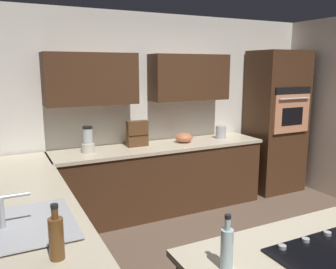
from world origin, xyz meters
TOP-DOWN VIEW (x-y plane):
  - wall_back at (0.06, -2.05)m, footprint 6.00×0.44m
  - lower_cabinets_back at (0.10, -1.72)m, footprint 2.80×0.60m
  - countertop_back at (0.10, -1.72)m, footprint 2.84×0.64m
  - lower_cabinets_side at (1.82, -0.55)m, footprint 0.60×2.90m
  - countertop_side at (1.82, -0.55)m, footprint 0.64×2.94m
  - wall_oven at (-1.85, -1.72)m, footprint 0.80×0.66m
  - sink_unit at (1.83, 0.04)m, footprint 0.46×0.70m
  - blender at (1.05, -1.74)m, footprint 0.15×0.15m
  - mixing_bowl at (-0.25, -1.74)m, footprint 0.23×0.23m
  - spice_rack at (0.40, -1.80)m, footprint 0.27×0.11m
  - kettle at (-0.85, -1.74)m, footprint 0.15×0.15m
  - dish_soap_bottle at (1.77, 0.52)m, footprint 0.08×0.08m
  - oil_bottle at (1.02, 0.99)m, footprint 0.06×0.06m

SIDE VIEW (x-z plane):
  - lower_cabinets_back at x=0.10m, z-range 0.00..0.86m
  - lower_cabinets_side at x=1.82m, z-range 0.00..0.86m
  - countertop_back at x=0.10m, z-range 0.86..0.90m
  - countertop_side at x=1.82m, z-range 0.86..0.90m
  - sink_unit at x=1.83m, z-range 0.80..1.03m
  - mixing_bowl at x=-0.25m, z-range 0.90..1.03m
  - kettle at x=-0.85m, z-range 0.90..1.08m
  - oil_bottle at x=1.02m, z-range 0.87..1.16m
  - dish_soap_bottle at x=1.77m, z-range 0.87..1.18m
  - blender at x=1.05m, z-range 0.88..1.19m
  - spice_rack at x=0.40m, z-range 0.90..1.23m
  - wall_oven at x=-1.85m, z-range 0.00..2.14m
  - wall_back at x=0.06m, z-range 0.11..2.71m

